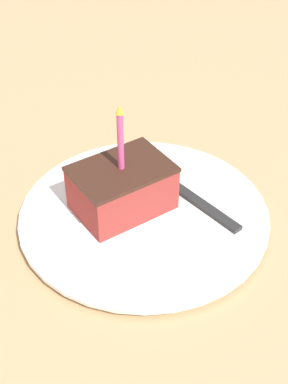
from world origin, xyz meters
The scene contains 4 objects.
ground_plane centered at (0.00, 0.00, -0.02)m, with size 2.40×2.40×0.04m.
plate centered at (-0.02, 0.03, 0.01)m, with size 0.27×0.27×0.01m.
cake_slice centered at (-0.04, 0.01, 0.04)m, with size 0.07×0.10×0.13m.
fork centered at (-0.05, 0.08, 0.01)m, with size 0.20×0.04×0.00m.
Camera 1 is at (0.34, -0.22, 0.40)m, focal length 50.00 mm.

